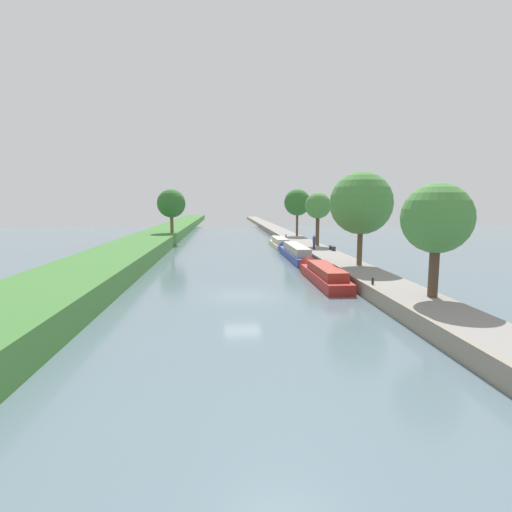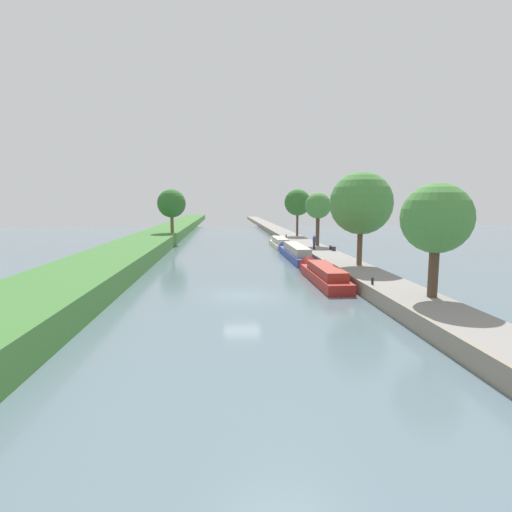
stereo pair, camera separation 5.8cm
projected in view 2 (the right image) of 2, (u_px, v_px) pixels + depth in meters
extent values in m
plane|color=slate|center=(242.00, 296.00, 27.32)|extent=(160.00, 160.00, 0.00)
cube|color=#3D7033|center=(67.00, 287.00, 26.29)|extent=(6.44, 260.00, 1.66)
cube|color=gray|center=(384.00, 287.00, 28.05)|extent=(3.29, 260.00, 0.94)
cube|color=gray|center=(359.00, 287.00, 27.91)|extent=(0.25, 260.00, 0.99)
cube|color=maroon|center=(324.00, 278.00, 31.62)|extent=(1.92, 9.68, 0.79)
cube|color=maroon|center=(326.00, 270.00, 31.05)|extent=(1.57, 6.78, 0.66)
cone|color=maroon|center=(310.00, 267.00, 36.97)|extent=(1.82, 1.15, 1.82)
cube|color=#283D93|center=(295.00, 255.00, 45.18)|extent=(1.87, 12.71, 0.79)
cube|color=#B2A893|center=(297.00, 249.00, 44.44)|extent=(1.53, 8.90, 0.84)
cone|color=#283D93|center=(286.00, 249.00, 52.01)|extent=(1.78, 1.12, 1.78)
cube|color=beige|center=(279.00, 245.00, 57.55)|extent=(1.91, 9.15, 0.62)
cube|color=beige|center=(280.00, 240.00, 57.01)|extent=(1.57, 6.40, 0.75)
cone|color=beige|center=(275.00, 241.00, 62.64)|extent=(1.82, 1.15, 1.82)
cylinder|color=#4C3828|center=(434.00, 267.00, 22.77)|extent=(0.56, 0.56, 3.42)
sphere|color=#47843D|center=(436.00, 218.00, 22.41)|extent=(3.94, 3.94, 3.94)
cylinder|color=brown|center=(360.00, 243.00, 34.50)|extent=(0.45, 0.45, 3.86)
sphere|color=#47843D|center=(361.00, 203.00, 34.05)|extent=(5.32, 5.32, 5.32)
cylinder|color=#4C3828|center=(318.00, 229.00, 50.62)|extent=(0.47, 0.47, 4.10)
sphere|color=#47843D|center=(318.00, 206.00, 50.23)|extent=(3.26, 3.26, 3.26)
cylinder|color=#4C3828|center=(297.00, 223.00, 65.69)|extent=(0.37, 0.37, 4.23)
sphere|color=#2D6628|center=(298.00, 202.00, 65.25)|extent=(4.28, 4.28, 4.28)
cylinder|color=brown|center=(172.00, 222.00, 61.98)|extent=(0.52, 0.52, 3.32)
sphere|color=#2D6628|center=(172.00, 203.00, 61.60)|extent=(4.35, 4.35, 4.35)
cylinder|color=#282D42|center=(314.00, 246.00, 46.42)|extent=(0.26, 0.26, 0.82)
cylinder|color=#28428E|center=(314.00, 240.00, 46.32)|extent=(0.34, 0.34, 0.62)
sphere|color=tan|center=(314.00, 236.00, 46.27)|extent=(0.22, 0.22, 0.22)
cylinder|color=black|center=(372.00, 281.00, 26.50)|extent=(0.16, 0.16, 0.45)
cylinder|color=black|center=(286.00, 236.00, 62.87)|extent=(0.16, 0.16, 0.45)
cube|color=#333338|center=(334.00, 249.00, 45.00)|extent=(0.40, 0.08, 0.41)
cube|color=#333338|center=(331.00, 248.00, 46.19)|extent=(0.40, 0.08, 0.41)
cube|color=#38383D|center=(333.00, 246.00, 45.56)|extent=(0.44, 1.50, 0.06)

